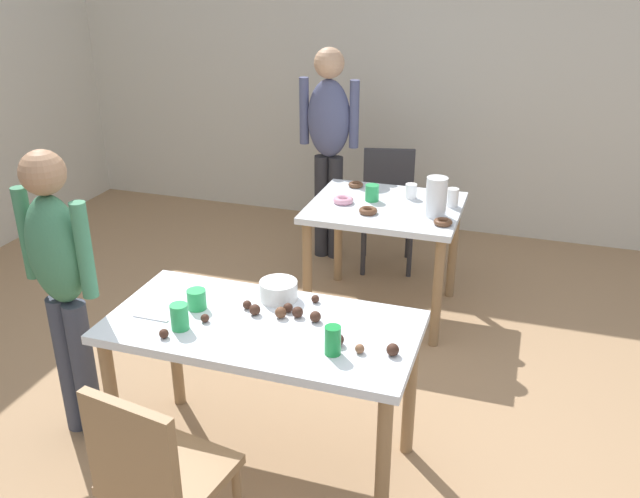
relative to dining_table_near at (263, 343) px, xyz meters
The scene contains 33 objects.
ground_plane 0.66m from the dining_table_near, 19.00° to the left, with size 6.40×6.40×0.00m, color #9E7A56.
wall_back 3.31m from the dining_table_near, 87.70° to the left, with size 6.40×0.10×2.60m, color beige.
dining_table_near is the anchor object (origin of this frame).
dining_table_far 1.62m from the dining_table_near, 83.82° to the left, with size 0.94×0.80×0.75m.
chair_near_table 0.74m from the dining_table_near, 100.00° to the right, with size 0.46×0.46×0.87m.
chair_far_table 2.37m from the dining_table_near, 89.32° to the left, with size 0.48×0.48×0.87m.
person_girl_near 0.98m from the dining_table_near, behind, with size 0.45×0.27×1.45m.
person_adult_far 2.40m from the dining_table_near, 100.42° to the left, with size 0.45×0.22×1.60m.
mixing_bowl 0.27m from the dining_table_near, 92.39° to the left, with size 0.17×0.17×0.09m, color white.
soda_can 0.42m from the dining_table_near, 20.39° to the right, with size 0.07×0.07×0.12m, color #198438.
fork_near 0.50m from the dining_table_near, 165.95° to the right, with size 0.17×0.02×0.01m, color silver.
cup_near_0 0.36m from the dining_table_near, behind, with size 0.09×0.09×0.09m, color green.
cup_near_1 0.38m from the dining_table_near, 154.17° to the right, with size 0.08×0.08×0.11m, color green.
cake_ball_0 0.21m from the dining_table_near, 35.95° to the left, with size 0.05×0.05×0.05m, color #3D2319.
cake_ball_1 0.49m from the dining_table_near, 11.70° to the right, with size 0.04×0.04×0.04m, color brown.
cake_ball_2 0.27m from the dining_table_near, 164.09° to the right, with size 0.04×0.04×0.04m, color #3D2319.
cake_ball_3 0.19m from the dining_table_near, 59.48° to the left, with size 0.04×0.04×0.04m, color #3D2319.
cake_ball_4 0.19m from the dining_table_near, 138.32° to the left, with size 0.04×0.04×0.04m, color #3D2319.
cake_ball_5 0.39m from the dining_table_near, 10.42° to the right, with size 0.05×0.05×0.05m, color #3D2319.
cake_ball_6 0.15m from the dining_table_near, 133.57° to the left, with size 0.05×0.05×0.05m, color #3D2319.
cake_ball_7 0.26m from the dining_table_near, 21.07° to the left, with size 0.05×0.05×0.05m, color #3D2319.
cake_ball_8 0.61m from the dining_table_near, ahead, with size 0.05×0.05×0.05m, color #3D2319.
cake_ball_9 0.43m from the dining_table_near, 144.85° to the right, with size 0.04×0.04×0.04m, color #3D2319.
cake_ball_10 0.32m from the dining_table_near, 57.05° to the left, with size 0.04×0.04×0.04m, color #3D2319.
cake_ball_11 0.16m from the dining_table_near, 48.44° to the left, with size 0.05×0.05×0.05m, color brown.
pitcher_far 1.61m from the dining_table_near, 71.62° to the left, with size 0.13×0.13×0.24m, color white.
cup_far_0 1.81m from the dining_table_near, 80.42° to the left, with size 0.07×0.07×0.09m, color white.
cup_far_1 1.66m from the dining_table_near, 87.44° to the left, with size 0.09×0.09×0.11m, color green.
cup_far_2 1.81m from the dining_table_near, 71.33° to the left, with size 0.07×0.07×0.12m, color white.
donut_far_0 1.89m from the dining_table_near, 92.94° to the left, with size 0.10×0.10×0.03m, color brown.
donut_far_1 1.43m from the dining_table_near, 85.67° to the left, with size 0.11×0.11×0.03m, color brown.
donut_far_2 1.50m from the dining_table_near, 67.59° to the left, with size 0.11×0.11×0.03m, color brown.
donut_far_3 1.56m from the dining_table_near, 93.24° to the left, with size 0.13×0.13×0.04m, color pink.
Camera 1 is at (0.89, -2.36, 2.22)m, focal length 37.87 mm.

